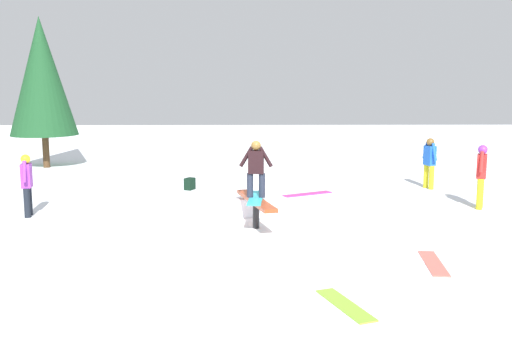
{
  "coord_description": "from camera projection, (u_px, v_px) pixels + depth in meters",
  "views": [
    {
      "loc": [
        11.8,
        -0.19,
        3.06
      ],
      "look_at": [
        0.0,
        0.0,
        1.24
      ],
      "focal_mm": 40.0,
      "sensor_mm": 36.0,
      "label": 1
    }
  ],
  "objects": [
    {
      "name": "rail_feature",
      "position": [
        256.0,
        203.0,
        12.05
      ],
      "size": [
        2.17,
        0.83,
        0.64
      ],
      "rotation": [
        0.0,
        0.0,
        0.26
      ],
      "color": "black",
      "rests_on": "ground"
    },
    {
      "name": "snow_kicker_ramp",
      "position": [
        235.0,
        201.0,
        13.82
      ],
      "size": [
        2.13,
        1.92,
        0.44
      ],
      "primitive_type": "cube",
      "rotation": [
        0.0,
        0.0,
        0.26
      ],
      "color": "white",
      "rests_on": "ground"
    },
    {
      "name": "backpack_on_snow",
      "position": [
        190.0,
        184.0,
        16.48
      ],
      "size": [
        0.37,
        0.33,
        0.34
      ],
      "primitive_type": "cube",
      "rotation": [
        0.0,
        0.0,
        2.68
      ],
      "color": "black",
      "rests_on": "ground"
    },
    {
      "name": "bystander_purple",
      "position": [
        27.0,
        182.0,
        13.09
      ],
      "size": [
        0.65,
        0.27,
        1.45
      ],
      "rotation": [
        0.0,
        0.0,
        0.19
      ],
      "color": "black",
      "rests_on": "ground"
    },
    {
      "name": "loose_snowboard_lime",
      "position": [
        345.0,
        305.0,
        7.9
      ],
      "size": [
        1.28,
        0.69,
        0.02
      ],
      "primitive_type": "cube",
      "rotation": [
        0.0,
        0.0,
        3.48
      ],
      "color": "#8DE432",
      "rests_on": "ground"
    },
    {
      "name": "bystander_red",
      "position": [
        481.0,
        173.0,
        13.91
      ],
      "size": [
        0.62,
        0.35,
        1.57
      ],
      "rotation": [
        0.0,
        0.0,
        2.7
      ],
      "color": "gold",
      "rests_on": "ground"
    },
    {
      "name": "ground_plane",
      "position": [
        256.0,
        228.0,
        12.13
      ],
      "size": [
        60.0,
        60.0,
        0.0
      ],
      "primitive_type": "plane",
      "color": "white"
    },
    {
      "name": "pine_tree_far",
      "position": [
        42.0,
        77.0,
        20.36
      ],
      "size": [
        2.37,
        2.37,
        5.4
      ],
      "color": "#4C331E",
      "rests_on": "ground"
    },
    {
      "name": "main_rider_on_rail",
      "position": [
        256.0,
        171.0,
        11.95
      ],
      "size": [
        1.5,
        0.72,
        1.23
      ],
      "rotation": [
        0.0,
        0.0,
        -0.08
      ],
      "color": "#2EB1C3",
      "rests_on": "rail_feature"
    },
    {
      "name": "loose_snowboard_coral",
      "position": [
        434.0,
        263.0,
        9.73
      ],
      "size": [
        1.4,
        0.44,
        0.02
      ],
      "primitive_type": "cube",
      "rotation": [
        0.0,
        0.0,
        6.16
      ],
      "color": "#F16456",
      "rests_on": "ground"
    },
    {
      "name": "bystander_blue",
      "position": [
        429.0,
        160.0,
        16.55
      ],
      "size": [
        0.67,
        0.3,
        1.48
      ],
      "rotation": [
        0.0,
        0.0,
        3.42
      ],
      "color": "gold",
      "rests_on": "ground"
    },
    {
      "name": "loose_snowboard_magenta",
      "position": [
        307.0,
        194.0,
        15.79
      ],
      "size": [
        0.92,
        1.44,
        0.02
      ],
      "primitive_type": "cube",
      "rotation": [
        0.0,
        0.0,
        2.04
      ],
      "color": "#D42D90",
      "rests_on": "ground"
    }
  ]
}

